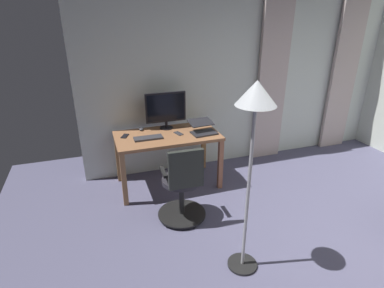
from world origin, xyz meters
TOP-DOWN VIEW (x-y plane):
  - ground_plane at (0.00, 0.00)m, footprint 7.10×7.10m
  - back_room_partition at (0.00, -2.73)m, footprint 4.92×0.10m
  - curtain_left_panel at (-1.78, -2.62)m, footprint 0.48×0.06m
  - curtain_right_panel at (-0.42, -2.62)m, footprint 0.48×0.06m
  - desk at (1.36, -2.22)m, footprint 1.35×0.72m
  - office_chair at (1.41, -1.38)m, footprint 0.56×0.56m
  - computer_monitor at (1.31, -2.46)m, footprint 0.55×0.18m
  - computer_keyboard at (1.62, -2.16)m, footprint 0.36×0.14m
  - laptop at (0.89, -2.14)m, footprint 0.35×0.36m
  - computer_mouse at (1.65, -2.49)m, footprint 0.06×0.10m
  - cell_phone_by_monitor at (1.89, -2.33)m, footprint 0.12×0.16m
  - cell_phone_face_up at (1.21, -2.20)m, footprint 0.11×0.16m
  - floor_lamp at (1.08, -0.53)m, footprint 0.32×0.32m

SIDE VIEW (x-z plane):
  - ground_plane at x=0.00m, z-range 0.00..0.00m
  - office_chair at x=1.41m, z-range -0.04..0.90m
  - desk at x=1.36m, z-range 0.27..1.02m
  - cell_phone_by_monitor at x=1.89m, z-range 0.74..0.75m
  - cell_phone_face_up at x=1.21m, z-range 0.74..0.75m
  - computer_keyboard at x=1.62m, z-range 0.74..0.77m
  - computer_mouse at x=1.65m, z-range 0.74..0.78m
  - laptop at x=0.89m, z-range 0.72..0.87m
  - computer_monitor at x=1.31m, z-range 0.77..1.28m
  - curtain_left_panel at x=-1.78m, z-range 0.00..2.48m
  - curtain_right_panel at x=-0.42m, z-range 0.00..2.48m
  - back_room_partition at x=0.00m, z-range 0.00..2.82m
  - floor_lamp at x=1.08m, z-range 0.60..2.36m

